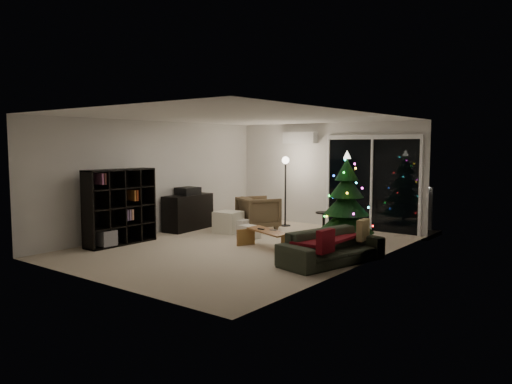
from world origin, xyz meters
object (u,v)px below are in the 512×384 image
(sofa, at_px, (332,247))
(bookshelf, at_px, (114,206))
(coffee_table, at_px, (267,239))
(christmas_tree, at_px, (346,197))
(armchair, at_px, (258,213))
(media_cabinet, at_px, (188,212))

(sofa, bearing_deg, bookshelf, 119.24)
(coffee_table, relative_size, christmas_tree, 0.60)
(sofa, bearing_deg, armchair, 71.45)
(bookshelf, bearing_deg, coffee_table, 5.77)
(media_cabinet, xyz_separation_m, sofa, (4.30, -0.91, -0.13))
(bookshelf, height_order, coffee_table, bookshelf)
(armchair, xyz_separation_m, christmas_tree, (2.36, -0.17, 0.54))
(armchair, distance_m, sofa, 3.62)
(bookshelf, relative_size, coffee_table, 1.34)
(sofa, distance_m, coffee_table, 1.58)
(bookshelf, distance_m, christmas_tree, 4.67)
(media_cabinet, bearing_deg, christmas_tree, 7.71)
(armchair, bearing_deg, media_cabinet, 67.03)
(coffee_table, xyz_separation_m, christmas_tree, (0.87, 1.51, 0.75))
(bookshelf, relative_size, media_cabinet, 1.15)
(sofa, bearing_deg, christmas_tree, 34.93)
(armchair, height_order, sofa, armchair)
(media_cabinet, relative_size, christmas_tree, 0.71)
(bookshelf, bearing_deg, armchair, 46.12)
(armchair, bearing_deg, coffee_table, 158.69)
(bookshelf, height_order, sofa, bookshelf)
(christmas_tree, bearing_deg, bookshelf, -140.91)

